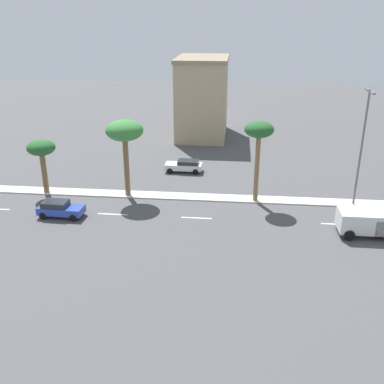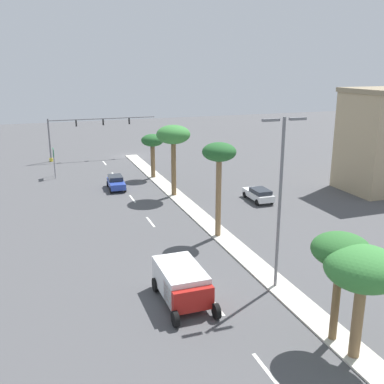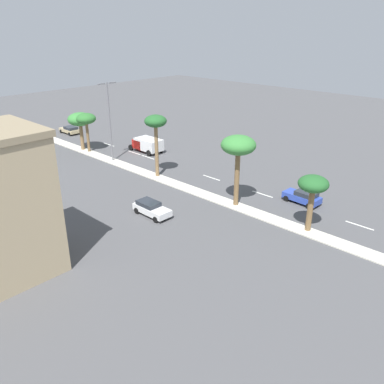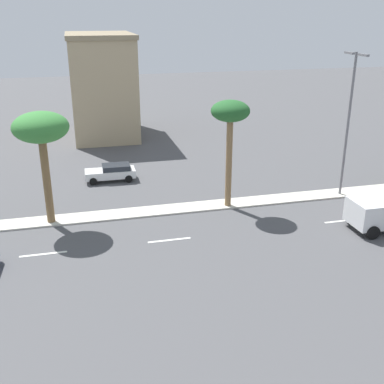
% 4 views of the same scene
% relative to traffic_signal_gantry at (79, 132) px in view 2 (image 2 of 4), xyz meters
% --- Properties ---
extents(ground_plane, '(160.00, 160.00, 0.00)m').
position_rel_traffic_signal_gantry_xyz_m(ground_plane, '(-7.76, 32.44, -4.25)').
color(ground_plane, '#4C4C4F').
extents(median_curb, '(1.80, 83.92, 0.12)m').
position_rel_traffic_signal_gantry_xyz_m(median_curb, '(-7.76, 41.76, -4.19)').
color(median_curb, beige).
rests_on(median_curb, ground).
extents(lane_stripe_right, '(0.20, 2.80, 0.01)m').
position_rel_traffic_signal_gantry_xyz_m(lane_stripe_right, '(-2.96, 3.80, -4.24)').
color(lane_stripe_right, silver).
rests_on(lane_stripe_right, ground).
extents(lane_stripe_center, '(0.20, 2.80, 0.01)m').
position_rel_traffic_signal_gantry_xyz_m(lane_stripe_center, '(-2.96, 11.59, -4.24)').
color(lane_stripe_center, silver).
rests_on(lane_stripe_center, ground).
extents(lane_stripe_left, '(0.20, 2.80, 0.01)m').
position_rel_traffic_signal_gantry_xyz_m(lane_stripe_left, '(-2.96, 22.95, -4.24)').
color(lane_stripe_left, silver).
rests_on(lane_stripe_left, ground).
extents(lane_stripe_rear, '(0.20, 2.80, 0.01)m').
position_rel_traffic_signal_gantry_xyz_m(lane_stripe_rear, '(-2.96, 30.74, -4.24)').
color(lane_stripe_rear, silver).
rests_on(lane_stripe_rear, ground).
extents(lane_stripe_inboard, '(0.20, 2.80, 0.01)m').
position_rel_traffic_signal_gantry_xyz_m(lane_stripe_inboard, '(-2.96, 43.18, -4.24)').
color(lane_stripe_inboard, silver).
rests_on(lane_stripe_inboard, ground).
extents(lane_stripe_far, '(0.20, 2.80, 0.01)m').
position_rel_traffic_signal_gantry_xyz_m(lane_stripe_far, '(-2.96, 46.30, -4.24)').
color(lane_stripe_far, silver).
rests_on(lane_stripe_far, ground).
extents(lane_stripe_trailing, '(0.20, 2.80, 0.01)m').
position_rel_traffic_signal_gantry_xyz_m(lane_stripe_trailing, '(-2.96, 52.82, -4.24)').
color(lane_stripe_trailing, silver).
rests_on(lane_stripe_trailing, ground).
extents(traffic_signal_gantry, '(16.21, 0.53, 6.32)m').
position_rel_traffic_signal_gantry_xyz_m(traffic_signal_gantry, '(0.00, 0.00, 0.00)').
color(traffic_signal_gantry, slate).
rests_on(traffic_signal_gantry, ground).
extents(directional_road_sign, '(0.10, 1.53, 3.70)m').
position_rel_traffic_signal_gantry_xyz_m(directional_road_sign, '(4.31, 10.21, -1.56)').
color(directional_road_sign, gray).
rests_on(directional_road_sign, ground).
extents(palm_tree_trailing, '(2.80, 2.80, 5.48)m').
position_rel_traffic_signal_gantry_xyz_m(palm_tree_trailing, '(-7.44, 14.76, 0.34)').
color(palm_tree_trailing, brown).
rests_on(palm_tree_trailing, median_curb).
extents(palm_tree_outboard, '(3.64, 3.64, 7.67)m').
position_rel_traffic_signal_gantry_xyz_m(palm_tree_outboard, '(-7.54, 23.31, 2.32)').
color(palm_tree_outboard, brown).
rests_on(palm_tree_outboard, median_curb).
extents(palm_tree_front, '(2.76, 2.76, 7.88)m').
position_rel_traffic_signal_gantry_xyz_m(palm_tree_front, '(-7.42, 36.12, 2.59)').
color(palm_tree_front, olive).
rests_on(palm_tree_front, median_curb).
extents(palm_tree_inboard, '(3.66, 3.66, 5.74)m').
position_rel_traffic_signal_gantry_xyz_m(palm_tree_inboard, '(-7.50, 53.34, 0.49)').
color(palm_tree_inboard, olive).
rests_on(palm_tree_inboard, median_curb).
extents(palm_tree_far, '(2.96, 2.96, 5.86)m').
position_rel_traffic_signal_gantry_xyz_m(palm_tree_far, '(-7.41, 51.75, 0.77)').
color(palm_tree_far, brown).
rests_on(palm_tree_far, median_curb).
extents(street_lamp_center, '(2.90, 0.24, 10.92)m').
position_rel_traffic_signal_gantry_xyz_m(street_lamp_center, '(-7.52, 45.55, 2.19)').
color(street_lamp_center, slate).
rests_on(street_lamp_center, median_curb).
extents(sedan_white_leading, '(1.93, 4.29, 1.41)m').
position_rel_traffic_signal_gantry_xyz_m(sedan_white_leading, '(-15.41, 28.17, -3.49)').
color(sedan_white_leading, silver).
rests_on(sedan_white_leading, ground).
extents(sedan_blue_front, '(2.01, 4.14, 1.47)m').
position_rel_traffic_signal_gantry_xyz_m(sedan_blue_front, '(-2.05, 18.34, -3.47)').
color(sedan_blue_front, '#2D47AD').
rests_on(sedan_blue_front, ground).
extents(box_truck, '(2.73, 5.44, 2.13)m').
position_rel_traffic_signal_gantry_xyz_m(box_truck, '(-1.23, 45.34, -3.03)').
color(box_truck, '#B21E19').
rests_on(box_truck, ground).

